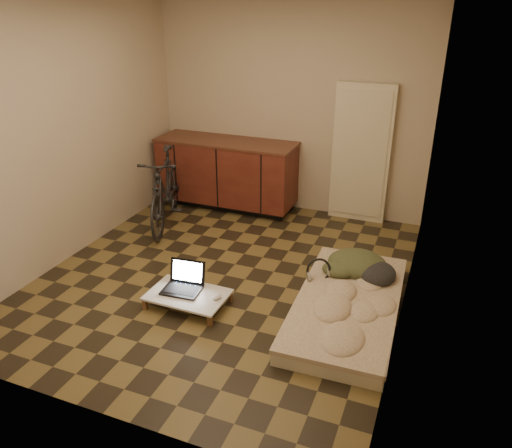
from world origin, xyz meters
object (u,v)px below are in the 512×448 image
at_px(bicycle, 165,185).
at_px(lap_desk, 188,295).
at_px(futon, 347,306).
at_px(laptop, 184,283).

height_order(bicycle, lap_desk, bicycle).
bearing_deg(bicycle, lap_desk, -72.63).
xyz_separation_m(bicycle, lap_desk, (1.11, -1.50, -0.41)).
height_order(futon, lap_desk, futon).
relative_size(bicycle, futon, 0.86).
bearing_deg(lap_desk, bicycle, 127.38).
distance_m(lap_desk, laptop, 0.13).
bearing_deg(bicycle, futon, -42.65).
distance_m(futon, lap_desk, 1.45).
relative_size(futon, laptop, 4.96).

